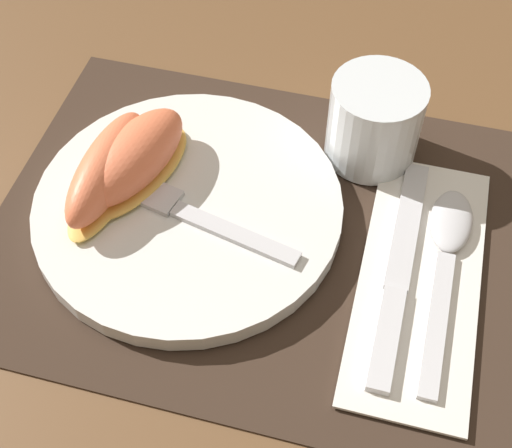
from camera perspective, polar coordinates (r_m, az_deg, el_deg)
The scene contains 10 objects.
ground_plane at distance 0.58m, azimuth 1.21°, elevation -0.75°, with size 3.00×3.00×0.00m, color brown.
placemat at distance 0.58m, azimuth 1.22°, elevation -0.64°, with size 0.45×0.33×0.00m.
plate at distance 0.58m, azimuth -5.53°, elevation 1.10°, with size 0.25×0.25×0.02m.
juice_glass at distance 0.61m, azimuth 9.41°, elevation 7.81°, with size 0.08×0.08×0.08m.
napkin at distance 0.56m, azimuth 12.95°, elevation -4.34°, with size 0.09×0.24×0.00m.
knife at distance 0.55m, azimuth 11.33°, elevation -3.83°, with size 0.02×0.21×0.01m.
spoon at distance 0.58m, azimuth 15.09°, elevation -1.73°, with size 0.03×0.19×0.01m.
fork at distance 0.57m, azimuth -5.93°, elevation 0.99°, with size 0.18×0.06×0.00m.
citrus_wedge_0 at distance 0.58m, azimuth -9.73°, elevation 5.14°, with size 0.09×0.13×0.04m.
citrus_wedge_1 at distance 0.58m, azimuth -11.87°, elevation 4.19°, with size 0.05×0.13×0.04m.
Camera 1 is at (0.07, -0.33, 0.47)m, focal length 50.00 mm.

